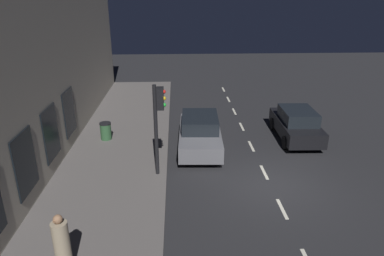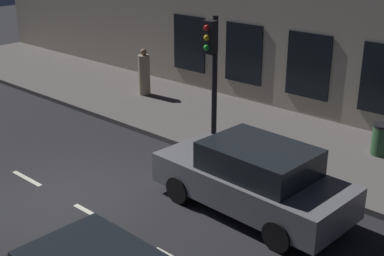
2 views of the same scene
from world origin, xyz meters
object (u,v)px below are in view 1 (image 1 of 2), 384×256
object	(u,v)px
parked_car_0	(200,133)
trash_bin	(106,131)
traffic_light	(158,115)
pedestrian_0	(62,245)
parked_car_1	(296,124)

from	to	relation	value
parked_car_0	trash_bin	xyz separation A→B (m)	(4.55, -0.94, -0.21)
parked_car_0	trash_bin	distance (m)	4.65
traffic_light	trash_bin	world-z (taller)	traffic_light
traffic_light	pedestrian_0	xyz separation A→B (m)	(2.29, 5.08, -1.71)
parked_car_1	traffic_light	bearing A→B (deg)	-150.00
parked_car_0	trash_bin	bearing A→B (deg)	-9.23
traffic_light	parked_car_1	xyz separation A→B (m)	(-6.62, -3.58, -1.84)
parked_car_0	pedestrian_0	xyz separation A→B (m)	(4.04, 7.75, 0.13)
traffic_light	trash_bin	xyz separation A→B (m)	(2.79, -3.62, -2.05)
pedestrian_0	trash_bin	xyz separation A→B (m)	(0.51, -8.70, -0.34)
trash_bin	parked_car_1	bearing A→B (deg)	179.79
parked_car_0	pedestrian_0	world-z (taller)	pedestrian_0
parked_car_1	trash_bin	world-z (taller)	parked_car_1
parked_car_0	trash_bin	size ratio (longest dim) A/B	5.26
trash_bin	pedestrian_0	bearing A→B (deg)	93.32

